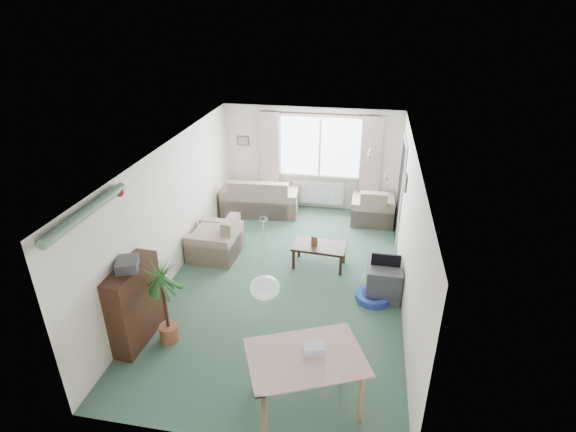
% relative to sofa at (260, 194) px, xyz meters
% --- Properties ---
extents(ground, '(6.50, 6.50, 0.00)m').
position_rel_sofa_xyz_m(ground, '(1.10, -2.75, -0.43)').
color(ground, '#30513F').
extents(window, '(1.80, 0.03, 1.30)m').
position_rel_sofa_xyz_m(window, '(1.30, 0.48, 1.07)').
color(window, white).
extents(curtain_rod, '(2.60, 0.03, 0.03)m').
position_rel_sofa_xyz_m(curtain_rod, '(1.30, 0.40, 1.84)').
color(curtain_rod, black).
extents(curtain_left, '(0.45, 0.08, 2.00)m').
position_rel_sofa_xyz_m(curtain_left, '(0.15, 0.38, 0.84)').
color(curtain_left, beige).
extents(curtain_right, '(0.45, 0.08, 2.00)m').
position_rel_sofa_xyz_m(curtain_right, '(2.45, 0.38, 0.84)').
color(curtain_right, beige).
extents(radiator, '(1.20, 0.10, 0.55)m').
position_rel_sofa_xyz_m(radiator, '(1.30, 0.44, -0.03)').
color(radiator, white).
extents(doorway, '(0.03, 0.95, 2.00)m').
position_rel_sofa_xyz_m(doorway, '(3.08, -0.55, 0.57)').
color(doorway, black).
extents(pendant_lamp, '(0.36, 0.36, 0.36)m').
position_rel_sofa_xyz_m(pendant_lamp, '(1.30, -5.05, 1.05)').
color(pendant_lamp, white).
extents(tinsel_garland, '(1.60, 1.60, 0.12)m').
position_rel_sofa_xyz_m(tinsel_garland, '(-0.82, -5.05, 1.85)').
color(tinsel_garland, '#196626').
extents(bauble_cluster_a, '(0.20, 0.20, 0.20)m').
position_rel_sofa_xyz_m(bauble_cluster_a, '(2.40, -1.85, 1.79)').
color(bauble_cluster_a, silver).
extents(bauble_cluster_b, '(0.20, 0.20, 0.20)m').
position_rel_sofa_xyz_m(bauble_cluster_b, '(2.70, -3.05, 1.79)').
color(bauble_cluster_b, silver).
extents(wall_picture_back, '(0.28, 0.03, 0.22)m').
position_rel_sofa_xyz_m(wall_picture_back, '(-0.50, 0.48, 1.12)').
color(wall_picture_back, brown).
extents(wall_picture_right, '(0.03, 0.24, 0.30)m').
position_rel_sofa_xyz_m(wall_picture_right, '(3.08, -1.55, 1.12)').
color(wall_picture_right, brown).
extents(sofa, '(1.80, 1.04, 0.87)m').
position_rel_sofa_xyz_m(sofa, '(0.00, 0.00, 0.00)').
color(sofa, beige).
rests_on(sofa, ground).
extents(armchair_corner, '(0.92, 0.87, 0.82)m').
position_rel_sofa_xyz_m(armchair_corner, '(2.58, -0.02, -0.03)').
color(armchair_corner, beige).
rests_on(armchair_corner, ground).
extents(armchair_left, '(0.92, 0.97, 0.83)m').
position_rel_sofa_xyz_m(armchair_left, '(-0.40, -2.08, -0.02)').
color(armchair_left, beige).
rests_on(armchair_left, ground).
extents(coffee_table, '(1.01, 0.61, 0.44)m').
position_rel_sofa_xyz_m(coffee_table, '(1.63, -2.12, -0.22)').
color(coffee_table, black).
rests_on(coffee_table, ground).
extents(photo_frame, '(0.12, 0.05, 0.16)m').
position_rel_sofa_xyz_m(photo_frame, '(1.53, -2.10, 0.08)').
color(photo_frame, brown).
rests_on(photo_frame, coffee_table).
extents(bookshelf, '(0.39, 1.02, 1.23)m').
position_rel_sofa_xyz_m(bookshelf, '(-0.74, -4.57, 0.18)').
color(bookshelf, black).
rests_on(bookshelf, ground).
extents(hifi_box, '(0.39, 0.43, 0.14)m').
position_rel_sofa_xyz_m(hifi_box, '(-0.72, -4.60, 0.86)').
color(hifi_box, '#37373C').
rests_on(hifi_box, bookshelf).
extents(houseplant, '(0.66, 0.66, 1.37)m').
position_rel_sofa_xyz_m(houseplant, '(-0.29, -4.53, 0.25)').
color(houseplant, '#226424').
rests_on(houseplant, ground).
extents(dining_table, '(1.47, 1.25, 0.78)m').
position_rel_sofa_xyz_m(dining_table, '(1.84, -5.35, -0.05)').
color(dining_table, tan).
rests_on(dining_table, ground).
extents(gift_box, '(0.29, 0.24, 0.12)m').
position_rel_sofa_xyz_m(gift_box, '(1.92, -5.26, 0.40)').
color(gift_box, silver).
rests_on(gift_box, dining_table).
extents(tv_cube, '(0.58, 0.63, 0.57)m').
position_rel_sofa_xyz_m(tv_cube, '(2.80, -2.83, -0.15)').
color(tv_cube, '#303134').
rests_on(tv_cube, ground).
extents(pet_bed, '(0.70, 0.70, 0.12)m').
position_rel_sofa_xyz_m(pet_bed, '(2.64, -3.01, -0.38)').
color(pet_bed, '#213798').
rests_on(pet_bed, ground).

